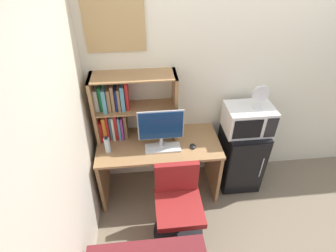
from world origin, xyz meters
name	(u,v)px	position (x,y,z in m)	size (l,w,h in m)	color
wall_back	(270,79)	(0.40, 0.02, 1.30)	(6.40, 0.04, 2.60)	silver
wall_left	(43,226)	(-1.62, -1.60, 1.30)	(0.04, 4.40, 2.60)	silver
desk	(159,158)	(-0.88, -0.31, 0.53)	(1.34, 0.62, 0.75)	#997047
hutch_bookshelf	(122,107)	(-1.25, -0.13, 1.13)	(0.87, 0.29, 0.74)	#997047
monitor	(161,127)	(-0.85, -0.37, 1.01)	(0.47, 0.16, 0.46)	#B7B7BC
keyboard	(163,148)	(-0.84, -0.41, 0.76)	(0.38, 0.15, 0.02)	silver
computer_mouse	(193,146)	(-0.52, -0.42, 0.77)	(0.06, 0.09, 0.03)	black
water_bottle	(107,145)	(-1.42, -0.39, 0.84)	(0.06, 0.06, 0.19)	silver
mini_fridge	(240,156)	(0.12, -0.26, 0.41)	(0.46, 0.50, 0.81)	black
microwave	(248,119)	(0.12, -0.26, 0.96)	(0.51, 0.37, 0.30)	silver
desk_fan	(260,96)	(0.19, -0.26, 1.26)	(0.18, 0.11, 0.26)	silver
desk_chair	(178,208)	(-0.73, -0.89, 0.36)	(0.53, 0.53, 0.84)	black
wall_corkboard	(114,22)	(-1.23, -0.01, 1.96)	(0.56, 0.02, 0.54)	tan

